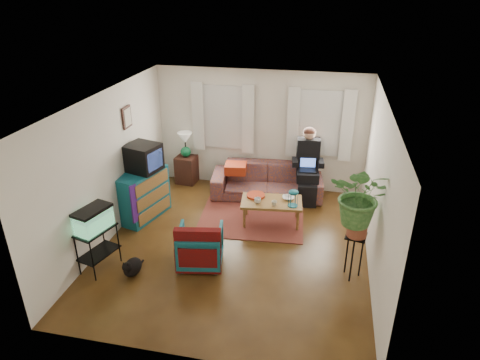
% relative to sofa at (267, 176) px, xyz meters
% --- Properties ---
extents(floor, '(4.50, 5.00, 0.01)m').
position_rel_sofa_xyz_m(floor, '(-0.24, -2.05, -0.45)').
color(floor, '#4F2B14').
rests_on(floor, ground).
extents(ceiling, '(4.50, 5.00, 0.01)m').
position_rel_sofa_xyz_m(ceiling, '(-0.24, -2.05, 2.15)').
color(ceiling, white).
rests_on(ceiling, wall_back).
extents(wall_back, '(4.50, 0.01, 2.60)m').
position_rel_sofa_xyz_m(wall_back, '(-0.24, 0.45, 0.85)').
color(wall_back, silver).
rests_on(wall_back, floor).
extents(wall_front, '(4.50, 0.01, 2.60)m').
position_rel_sofa_xyz_m(wall_front, '(-0.24, -4.55, 0.85)').
color(wall_front, silver).
rests_on(wall_front, floor).
extents(wall_left, '(0.01, 5.00, 2.60)m').
position_rel_sofa_xyz_m(wall_left, '(-2.49, -2.05, 0.85)').
color(wall_left, silver).
rests_on(wall_left, floor).
extents(wall_right, '(0.01, 5.00, 2.60)m').
position_rel_sofa_xyz_m(wall_right, '(2.01, -2.05, 0.85)').
color(wall_right, silver).
rests_on(wall_right, floor).
extents(window_left, '(1.08, 0.04, 1.38)m').
position_rel_sofa_xyz_m(window_left, '(-1.04, 0.43, 1.10)').
color(window_left, white).
rests_on(window_left, wall_back).
extents(window_right, '(1.08, 0.04, 1.38)m').
position_rel_sofa_xyz_m(window_right, '(1.01, 0.43, 1.10)').
color(window_right, white).
rests_on(window_right, wall_back).
extents(curtains_left, '(1.36, 0.06, 1.50)m').
position_rel_sofa_xyz_m(curtains_left, '(-1.04, 0.35, 1.10)').
color(curtains_left, white).
rests_on(curtains_left, wall_back).
extents(curtains_right, '(1.36, 0.06, 1.50)m').
position_rel_sofa_xyz_m(curtains_right, '(1.01, 0.35, 1.10)').
color(curtains_right, white).
rests_on(curtains_right, wall_back).
extents(picture_frame, '(0.04, 0.32, 0.40)m').
position_rel_sofa_xyz_m(picture_frame, '(-2.45, -1.20, 1.50)').
color(picture_frame, '#3D2616').
rests_on(picture_frame, wall_left).
extents(area_rug, '(2.12, 1.75, 0.01)m').
position_rel_sofa_xyz_m(area_rug, '(-0.13, -1.05, -0.45)').
color(area_rug, maroon).
rests_on(area_rug, floor).
extents(sofa, '(2.42, 1.19, 0.91)m').
position_rel_sofa_xyz_m(sofa, '(0.00, 0.00, 0.00)').
color(sofa, brown).
rests_on(sofa, floor).
extents(seated_person, '(0.66, 0.78, 1.39)m').
position_rel_sofa_xyz_m(seated_person, '(0.83, 0.10, 0.24)').
color(seated_person, black).
rests_on(seated_person, sofa).
extents(side_table, '(0.47, 0.47, 0.63)m').
position_rel_sofa_xyz_m(side_table, '(-1.89, 0.28, -0.14)').
color(side_table, '#412C18').
rests_on(side_table, floor).
extents(table_lamp, '(0.35, 0.35, 0.57)m').
position_rel_sofa_xyz_m(table_lamp, '(-1.89, 0.28, 0.44)').
color(table_lamp, white).
rests_on(table_lamp, side_table).
extents(dresser, '(0.81, 1.17, 0.96)m').
position_rel_sofa_xyz_m(dresser, '(-2.23, -1.40, 0.03)').
color(dresser, navy).
rests_on(dresser, floor).
extents(crt_tv, '(0.71, 0.67, 0.51)m').
position_rel_sofa_xyz_m(crt_tv, '(-2.18, -1.30, 0.76)').
color(crt_tv, black).
rests_on(crt_tv, dresser).
extents(aquarium_stand, '(0.52, 0.72, 0.72)m').
position_rel_sofa_xyz_m(aquarium_stand, '(-2.24, -3.11, -0.09)').
color(aquarium_stand, black).
rests_on(aquarium_stand, floor).
extents(aquarium, '(0.47, 0.66, 0.38)m').
position_rel_sofa_xyz_m(aquarium, '(-2.24, -3.11, 0.46)').
color(aquarium, '#7FD899').
rests_on(aquarium, aquarium_stand).
extents(black_cat, '(0.28, 0.41, 0.34)m').
position_rel_sofa_xyz_m(black_cat, '(-1.65, -3.16, -0.29)').
color(black_cat, black).
rests_on(black_cat, floor).
extents(armchair, '(0.80, 0.77, 0.72)m').
position_rel_sofa_xyz_m(armchair, '(-0.69, -2.64, -0.09)').
color(armchair, '#116268').
rests_on(armchair, floor).
extents(serape_throw, '(0.74, 0.29, 0.59)m').
position_rel_sofa_xyz_m(serape_throw, '(-0.64, -2.92, 0.06)').
color(serape_throw, '#9E0A0A').
rests_on(serape_throw, armchair).
extents(coffee_table, '(1.20, 0.74, 0.47)m').
position_rel_sofa_xyz_m(coffee_table, '(0.26, -1.13, -0.22)').
color(coffee_table, brown).
rests_on(coffee_table, floor).
extents(cup_a, '(0.14, 0.14, 0.10)m').
position_rel_sofa_xyz_m(cup_a, '(0.01, -1.26, 0.07)').
color(cup_a, white).
rests_on(cup_a, coffee_table).
extents(cup_b, '(0.11, 0.11, 0.10)m').
position_rel_sofa_xyz_m(cup_b, '(0.33, -1.31, 0.06)').
color(cup_b, beige).
rests_on(cup_b, coffee_table).
extents(bowl, '(0.25, 0.25, 0.06)m').
position_rel_sofa_xyz_m(bowl, '(0.56, -0.99, 0.04)').
color(bowl, white).
rests_on(bowl, coffee_table).
extents(snack_tray, '(0.39, 0.39, 0.04)m').
position_rel_sofa_xyz_m(snack_tray, '(-0.07, -1.01, 0.04)').
color(snack_tray, '#B21414').
rests_on(snack_tray, coffee_table).
extents(birdcage, '(0.21, 0.21, 0.33)m').
position_rel_sofa_xyz_m(birdcage, '(0.67, -1.24, 0.18)').
color(birdcage, '#115B6B').
rests_on(birdcage, coffee_table).
extents(plant_stand, '(0.38, 0.38, 0.76)m').
position_rel_sofa_xyz_m(plant_stand, '(1.73, -2.49, -0.07)').
color(plant_stand, black).
rests_on(plant_stand, floor).
extents(potted_plant, '(1.00, 0.91, 0.96)m').
position_rel_sofa_xyz_m(potted_plant, '(1.73, -2.49, 0.83)').
color(potted_plant, '#599947').
rests_on(potted_plant, plant_stand).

